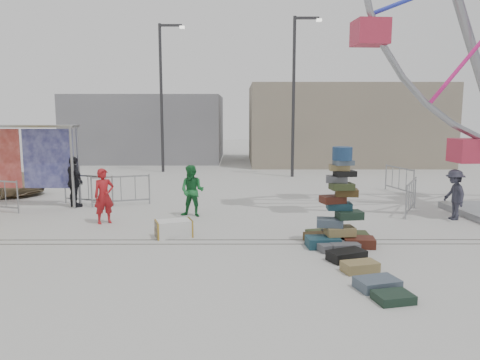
{
  "coord_description": "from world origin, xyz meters",
  "views": [
    {
      "loc": [
        0.23,
        -10.93,
        3.36
      ],
      "look_at": [
        0.27,
        2.11,
        1.43
      ],
      "focal_mm": 35.0,
      "sensor_mm": 36.0,
      "label": 1
    }
  ],
  "objects_px": {
    "barricade_dummy_b": "(88,190)",
    "barricade_wheel_front": "(411,197)",
    "suitcase_tower": "(339,218)",
    "pedestrian_green": "(192,191)",
    "pedestrian_red": "(104,196)",
    "barricade_wheel_back": "(399,180)",
    "steamer_trunk": "(174,229)",
    "barricade_dummy_c": "(121,191)",
    "pedestrian_black": "(74,182)",
    "pedestrian_grey": "(454,195)",
    "lamp_post_right": "(295,89)",
    "lamp_post_left": "(163,90)",
    "banner_scaffold": "(21,146)"
  },
  "relations": [
    {
      "from": "barricade_dummy_b",
      "to": "barricade_wheel_front",
      "type": "height_order",
      "value": "same"
    },
    {
      "from": "suitcase_tower",
      "to": "pedestrian_green",
      "type": "xyz_separation_m",
      "value": [
        -4.02,
        3.26,
        0.13
      ]
    },
    {
      "from": "barricade_wheel_front",
      "to": "pedestrian_red",
      "type": "height_order",
      "value": "pedestrian_red"
    },
    {
      "from": "barricade_wheel_back",
      "to": "steamer_trunk",
      "type": "bearing_deg",
      "value": -64.86
    },
    {
      "from": "suitcase_tower",
      "to": "barricade_dummy_c",
      "type": "distance_m",
      "value": 8.38
    },
    {
      "from": "barricade_wheel_back",
      "to": "pedestrian_black",
      "type": "height_order",
      "value": "pedestrian_black"
    },
    {
      "from": "pedestrian_grey",
      "to": "barricade_dummy_b",
      "type": "bearing_deg",
      "value": -104.77
    },
    {
      "from": "lamp_post_right",
      "to": "barricade_wheel_back",
      "type": "relative_size",
      "value": 4.0
    },
    {
      "from": "lamp_post_left",
      "to": "pedestrian_grey",
      "type": "distance_m",
      "value": 16.34
    },
    {
      "from": "steamer_trunk",
      "to": "barricade_dummy_b",
      "type": "distance_m",
      "value": 5.74
    },
    {
      "from": "banner_scaffold",
      "to": "barricade_wheel_back",
      "type": "distance_m",
      "value": 14.57
    },
    {
      "from": "barricade_dummy_b",
      "to": "banner_scaffold",
      "type": "bearing_deg",
      "value": -154.34
    },
    {
      "from": "pedestrian_black",
      "to": "banner_scaffold",
      "type": "bearing_deg",
      "value": 38.23
    },
    {
      "from": "lamp_post_left",
      "to": "barricade_wheel_front",
      "type": "relative_size",
      "value": 4.0
    },
    {
      "from": "lamp_post_left",
      "to": "pedestrian_black",
      "type": "bearing_deg",
      "value": -99.62
    },
    {
      "from": "pedestrian_green",
      "to": "pedestrian_black",
      "type": "relative_size",
      "value": 0.92
    },
    {
      "from": "pedestrian_grey",
      "to": "barricade_wheel_back",
      "type": "bearing_deg",
      "value": 177.44
    },
    {
      "from": "suitcase_tower",
      "to": "steamer_trunk",
      "type": "relative_size",
      "value": 2.6
    },
    {
      "from": "barricade_dummy_c",
      "to": "barricade_wheel_front",
      "type": "xyz_separation_m",
      "value": [
        9.9,
        -1.29,
        0.0
      ]
    },
    {
      "from": "barricade_dummy_b",
      "to": "barricade_wheel_back",
      "type": "height_order",
      "value": "same"
    },
    {
      "from": "steamer_trunk",
      "to": "barricade_wheel_front",
      "type": "distance_m",
      "value": 8.0
    },
    {
      "from": "lamp_post_left",
      "to": "suitcase_tower",
      "type": "bearing_deg",
      "value": -65.22
    },
    {
      "from": "lamp_post_left",
      "to": "pedestrian_red",
      "type": "relative_size",
      "value": 4.8
    },
    {
      "from": "pedestrian_red",
      "to": "barricade_wheel_back",
      "type": "bearing_deg",
      "value": -6.33
    },
    {
      "from": "lamp_post_right",
      "to": "lamp_post_left",
      "type": "xyz_separation_m",
      "value": [
        -7.0,
        2.0,
        0.0
      ]
    },
    {
      "from": "barricade_wheel_back",
      "to": "barricade_wheel_front",
      "type": "bearing_deg",
      "value": -27.21
    },
    {
      "from": "pedestrian_black",
      "to": "steamer_trunk",
      "type": "bearing_deg",
      "value": 177.48
    },
    {
      "from": "suitcase_tower",
      "to": "lamp_post_left",
      "type": "bearing_deg",
      "value": 113.15
    },
    {
      "from": "steamer_trunk",
      "to": "barricade_wheel_front",
      "type": "xyz_separation_m",
      "value": [
        7.45,
        2.9,
        0.33
      ]
    },
    {
      "from": "lamp_post_right",
      "to": "barricade_dummy_c",
      "type": "bearing_deg",
      "value": -133.4
    },
    {
      "from": "suitcase_tower",
      "to": "pedestrian_black",
      "type": "distance_m",
      "value": 9.58
    },
    {
      "from": "barricade_dummy_c",
      "to": "pedestrian_black",
      "type": "relative_size",
      "value": 1.11
    },
    {
      "from": "barricade_dummy_c",
      "to": "barricade_wheel_back",
      "type": "distance_m",
      "value": 11.12
    },
    {
      "from": "suitcase_tower",
      "to": "barricade_wheel_back",
      "type": "height_order",
      "value": "suitcase_tower"
    },
    {
      "from": "banner_scaffold",
      "to": "steamer_trunk",
      "type": "relative_size",
      "value": 4.17
    },
    {
      "from": "barricade_wheel_front",
      "to": "pedestrian_black",
      "type": "height_order",
      "value": "pedestrian_black"
    },
    {
      "from": "lamp_post_right",
      "to": "banner_scaffold",
      "type": "xyz_separation_m",
      "value": [
        -10.49,
        -7.57,
        -2.32
      ]
    },
    {
      "from": "barricade_dummy_c",
      "to": "pedestrian_green",
      "type": "bearing_deg",
      "value": -49.48
    },
    {
      "from": "barricade_dummy_c",
      "to": "pedestrian_grey",
      "type": "height_order",
      "value": "pedestrian_grey"
    },
    {
      "from": "steamer_trunk",
      "to": "suitcase_tower",
      "type": "bearing_deg",
      "value": -29.0
    },
    {
      "from": "lamp_post_left",
      "to": "barricade_dummy_b",
      "type": "bearing_deg",
      "value": -97.95
    },
    {
      "from": "banner_scaffold",
      "to": "pedestrian_green",
      "type": "xyz_separation_m",
      "value": [
        6.14,
        -1.63,
        -1.33
      ]
    },
    {
      "from": "banner_scaffold",
      "to": "barricade_wheel_front",
      "type": "bearing_deg",
      "value": -3.03
    },
    {
      "from": "steamer_trunk",
      "to": "pedestrian_black",
      "type": "xyz_separation_m",
      "value": [
        -4.03,
        3.97,
        0.67
      ]
    },
    {
      "from": "steamer_trunk",
      "to": "pedestrian_red",
      "type": "bearing_deg",
      "value": 127.45
    },
    {
      "from": "lamp_post_left",
      "to": "pedestrian_grey",
      "type": "height_order",
      "value": "lamp_post_left"
    },
    {
      "from": "lamp_post_left",
      "to": "pedestrian_black",
      "type": "distance_m",
      "value": 10.47
    },
    {
      "from": "pedestrian_red",
      "to": "pedestrian_black",
      "type": "xyz_separation_m",
      "value": [
        -1.74,
        2.43,
        0.06
      ]
    },
    {
      "from": "steamer_trunk",
      "to": "barricade_dummy_c",
      "type": "xyz_separation_m",
      "value": [
        -2.45,
        4.19,
        0.33
      ]
    },
    {
      "from": "banner_scaffold",
      "to": "pedestrian_grey",
      "type": "bearing_deg",
      "value": -6.2
    }
  ]
}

